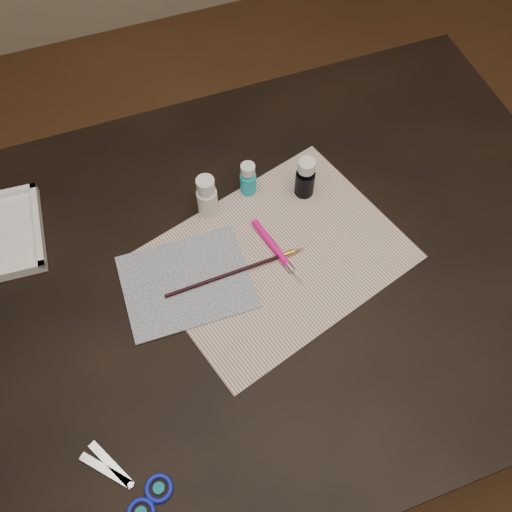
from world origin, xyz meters
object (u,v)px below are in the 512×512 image
object	(u,v)px
paper	(278,255)
canvas	(187,282)
paint_bottle_navy	(305,178)
scissors	(121,483)
paint_bottle_white	(207,196)
paint_bottle_cyan	(248,179)

from	to	relation	value
paper	canvas	size ratio (longest dim) A/B	1.95
paint_bottle_navy	scissors	xyz separation A→B (m)	(-0.46, -0.40, -0.04)
paint_bottle_white	paint_bottle_navy	bearing A→B (deg)	-6.40
paint_bottle_cyan	scissors	distance (m)	0.57
paint_bottle_white	paint_bottle_cyan	distance (m)	0.09
paint_bottle_cyan	scissors	bearing A→B (deg)	-128.93
paint_bottle_white	scissors	xyz separation A→B (m)	(-0.27, -0.43, -0.04)
paint_bottle_navy	scissors	bearing A→B (deg)	-138.70
paper	paint_bottle_white	world-z (taller)	paint_bottle_white
paper	scissors	xyz separation A→B (m)	(-0.36, -0.29, 0.00)
canvas	scissors	world-z (taller)	scissors
paint_bottle_white	paint_bottle_navy	size ratio (longest dim) A/B	1.04
canvas	paint_bottle_navy	distance (m)	0.30
paint_bottle_white	canvas	bearing A→B (deg)	-121.87
paper	paint_bottle_white	bearing A→B (deg)	122.78
paint_bottle_navy	paint_bottle_white	bearing A→B (deg)	173.60
paint_bottle_cyan	paint_bottle_navy	size ratio (longest dim) A/B	0.84
scissors	paint_bottle_navy	bearing A→B (deg)	-91.02
paper	canvas	distance (m)	0.17
paint_bottle_white	scissors	size ratio (longest dim) A/B	0.57
paper	paint_bottle_cyan	bearing A→B (deg)	90.63
paint_bottle_white	paint_bottle_navy	world-z (taller)	paint_bottle_white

